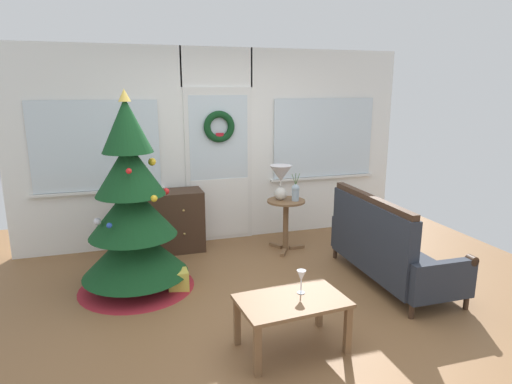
% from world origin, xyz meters
% --- Properties ---
extents(ground_plane, '(6.76, 6.76, 0.00)m').
position_xyz_m(ground_plane, '(0.00, 0.00, 0.00)').
color(ground_plane, brown).
extents(back_wall_with_door, '(5.20, 0.19, 2.55)m').
position_xyz_m(back_wall_with_door, '(0.00, 2.08, 1.28)').
color(back_wall_with_door, white).
rests_on(back_wall_with_door, ground).
extents(christmas_tree, '(1.19, 1.19, 2.03)m').
position_xyz_m(christmas_tree, '(-1.18, 0.81, 0.74)').
color(christmas_tree, '#4C331E').
rests_on(christmas_tree, ground).
extents(dresser_cabinet, '(0.90, 0.45, 0.78)m').
position_xyz_m(dresser_cabinet, '(-0.74, 1.79, 0.39)').
color(dresser_cabinet, '#3D281C').
rests_on(dresser_cabinet, ground).
extents(settee_sofa, '(0.74, 1.66, 0.96)m').
position_xyz_m(settee_sofa, '(1.37, 0.17, 0.38)').
color(settee_sofa, '#3D281C').
rests_on(settee_sofa, ground).
extents(side_table, '(0.50, 0.48, 0.66)m').
position_xyz_m(side_table, '(0.70, 1.37, 0.47)').
color(side_table, brown).
rests_on(side_table, ground).
extents(table_lamp, '(0.28, 0.28, 0.44)m').
position_xyz_m(table_lamp, '(0.64, 1.41, 0.95)').
color(table_lamp, silver).
rests_on(table_lamp, side_table).
extents(flower_vase, '(0.11, 0.10, 0.35)m').
position_xyz_m(flower_vase, '(0.80, 1.31, 0.78)').
color(flower_vase, '#99ADBC').
rests_on(flower_vase, side_table).
extents(coffee_table, '(0.88, 0.58, 0.43)m').
position_xyz_m(coffee_table, '(-0.05, -0.70, 0.36)').
color(coffee_table, brown).
rests_on(coffee_table, ground).
extents(wine_glass, '(0.08, 0.08, 0.20)m').
position_xyz_m(wine_glass, '(0.06, -0.63, 0.57)').
color(wine_glass, silver).
rests_on(wine_glass, coffee_table).
extents(gift_box, '(0.21, 0.19, 0.21)m').
position_xyz_m(gift_box, '(-0.77, 0.62, 0.10)').
color(gift_box, '#D8C64C').
rests_on(gift_box, ground).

